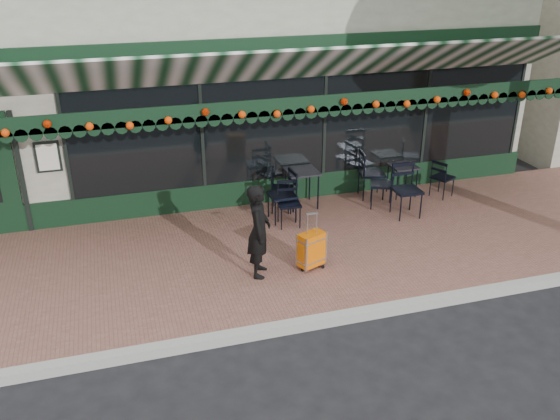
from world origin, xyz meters
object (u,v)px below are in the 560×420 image
object	(u,v)px
cafe_table_a	(403,168)
chair_a_front	(407,191)
chair_b_right	(282,189)
chair_a_extra	(443,178)
woman	(259,231)
chair_a_left	(382,185)
cafe_table_b	(302,174)
chair_b_front	(289,204)
chair_b_left	(282,196)
chair_a_right	(372,174)
suitcase	(311,250)

from	to	relation	value
cafe_table_a	chair_a_front	distance (m)	1.03
chair_b_right	chair_a_extra	bearing A→B (deg)	-73.54
woman	chair_a_left	bearing A→B (deg)	-38.76
chair_a_left	chair_a_front	world-z (taller)	chair_a_front
cafe_table_b	chair_b_front	size ratio (longest dim) A/B	0.89
chair_a_left	chair_b_left	xyz separation A→B (m)	(-2.04, -0.05, 0.03)
cafe_table_a	chair_b_front	size ratio (longest dim) A/B	0.76
woman	chair_a_front	size ratio (longest dim) A/B	1.48
chair_a_front	chair_a_extra	distance (m)	1.33
chair_a_right	chair_b_left	distance (m)	2.11
chair_b_left	chair_b_front	distance (m)	0.27
suitcase	chair_b_right	bearing A→B (deg)	63.01
woman	chair_b_left	distance (m)	2.03
suitcase	cafe_table_b	xyz separation A→B (m)	(0.63, 2.36, 0.35)
suitcase	chair_b_left	world-z (taller)	chair_b_left
cafe_table_b	cafe_table_a	bearing A→B (deg)	-1.26
chair_b_right	chair_b_front	bearing A→B (deg)	-165.37
chair_a_extra	chair_a_left	bearing A→B (deg)	69.09
chair_a_extra	chair_b_right	bearing A→B (deg)	59.79
cafe_table_a	chair_b_front	distance (m)	2.74
suitcase	chair_b_right	xyz separation A→B (m)	(0.20, 2.26, 0.11)
chair_a_right	chair_b_front	distance (m)	2.14
woman	cafe_table_b	size ratio (longest dim) A/B	2.02
chair_a_left	chair_b_right	size ratio (longest dim) A/B	1.06
cafe_table_a	chair_b_right	size ratio (longest dim) A/B	0.74
woman	chair_a_left	distance (m)	3.48
chair_b_left	suitcase	bearing A→B (deg)	-5.22
woman	chair_b_front	xyz separation A→B (m)	(0.96, 1.54, -0.33)
chair_a_left	chair_a_right	size ratio (longest dim) A/B	0.92
chair_a_front	chair_b_front	size ratio (longest dim) A/B	1.21
woman	cafe_table_b	xyz separation A→B (m)	(1.46, 2.31, -0.08)
suitcase	chair_a_right	size ratio (longest dim) A/B	0.96
chair_a_front	chair_b_left	world-z (taller)	chair_a_front
chair_a_right	chair_a_extra	distance (m)	1.45
cafe_table_a	chair_b_right	world-z (taller)	chair_b_right
cafe_table_a	chair_a_extra	xyz separation A→B (m)	(0.75, -0.30, -0.18)
chair_b_left	cafe_table_b	bearing A→B (deg)	129.67
chair_b_left	cafe_table_a	bearing A→B (deg)	96.78
suitcase	cafe_table_a	distance (m)	3.61
woman	chair_b_right	size ratio (longest dim) A/B	1.73
cafe_table_a	chair_a_extra	size ratio (longest dim) A/B	0.80
cafe_table_b	chair_a_extra	bearing A→B (deg)	-6.82
cafe_table_b	chair_a_right	bearing A→B (deg)	1.04
woman	suitcase	size ratio (longest dim) A/B	1.58
cafe_table_b	chair_a_extra	distance (m)	2.92
suitcase	chair_a_front	world-z (taller)	chair_a_front
cafe_table_b	chair_b_front	xyz separation A→B (m)	(-0.50, -0.77, -0.25)
suitcase	cafe_table_b	size ratio (longest dim) A/B	1.28
chair_a_extra	chair_b_right	xyz separation A→B (m)	(-3.31, 0.25, 0.04)
woman	chair_a_extra	distance (m)	4.78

